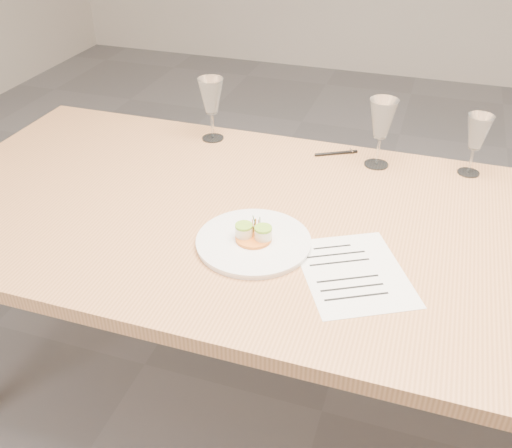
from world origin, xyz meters
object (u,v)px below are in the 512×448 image
(recipe_sheet, at_px, (353,272))
(wine_glass_2, at_px, (477,134))
(ballpoint_pen, at_px, (336,153))
(wine_glass_1, at_px, (382,120))
(wine_glass_0, at_px, (211,97))
(dining_table, at_px, (338,248))
(dinner_plate, at_px, (254,241))

(recipe_sheet, bearing_deg, wine_glass_2, 39.13)
(ballpoint_pen, distance_m, wine_glass_1, 0.20)
(recipe_sheet, height_order, wine_glass_1, wine_glass_1)
(recipe_sheet, distance_m, ballpoint_pen, 0.62)
(wine_glass_1, bearing_deg, ballpoint_pen, 166.25)
(wine_glass_0, bearing_deg, wine_glass_2, 1.00)
(dining_table, bearing_deg, wine_glass_0, 142.33)
(wine_glass_2, bearing_deg, ballpoint_pen, -179.87)
(wine_glass_1, relative_size, wine_glass_2, 1.14)
(dinner_plate, bearing_deg, dining_table, 37.19)
(dining_table, height_order, wine_glass_0, wine_glass_0)
(dinner_plate, height_order, ballpoint_pen, dinner_plate)
(dining_table, xyz_separation_m, ballpoint_pen, (-0.10, 0.42, 0.07))
(dining_table, height_order, wine_glass_2, wine_glass_2)
(dining_table, height_order, wine_glass_1, wine_glass_1)
(dinner_plate, xyz_separation_m, wine_glass_1, (0.23, 0.53, 0.14))
(wine_glass_0, relative_size, wine_glass_1, 0.98)
(wine_glass_1, height_order, wine_glass_2, wine_glass_1)
(recipe_sheet, distance_m, wine_glass_2, 0.66)
(dining_table, xyz_separation_m, wine_glass_1, (0.04, 0.39, 0.22))
(ballpoint_pen, height_order, wine_glass_2, wine_glass_2)
(wine_glass_1, xyz_separation_m, wine_glass_2, (0.28, 0.03, -0.02))
(dining_table, distance_m, ballpoint_pen, 0.44)
(recipe_sheet, bearing_deg, wine_glass_1, 64.61)
(wine_glass_1, bearing_deg, dining_table, -95.85)
(dining_table, bearing_deg, wine_glass_1, 84.15)
(dining_table, relative_size, recipe_sheet, 6.40)
(ballpoint_pen, relative_size, wine_glass_2, 0.69)
(wine_glass_0, distance_m, wine_glass_1, 0.56)
(dining_table, relative_size, ballpoint_pen, 18.37)
(ballpoint_pen, distance_m, wine_glass_2, 0.43)
(dinner_plate, bearing_deg, wine_glass_1, 66.41)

